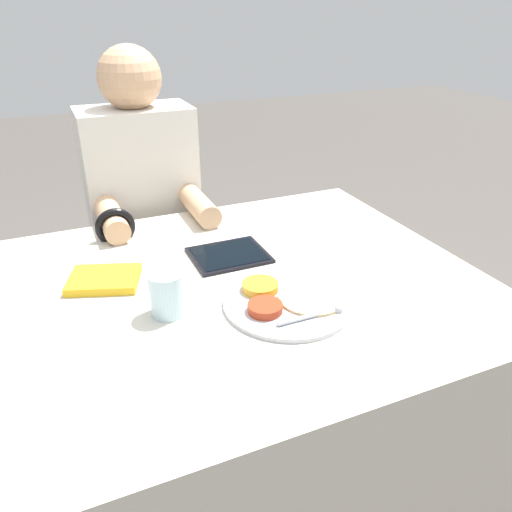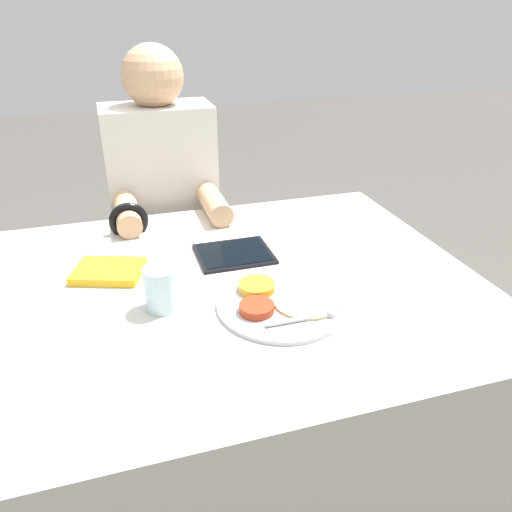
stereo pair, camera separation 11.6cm
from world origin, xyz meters
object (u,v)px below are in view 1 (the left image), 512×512
at_px(red_notebook, 104,280).
at_px(person_diner, 147,239).
at_px(thali_tray, 287,301).
at_px(tablet_device, 229,255).
at_px(drinking_glass, 167,294).

bearing_deg(red_notebook, person_diner, 68.58).
distance_m(thali_tray, person_diner, 0.78).
height_order(thali_tray, tablet_device, thali_tray).
bearing_deg(red_notebook, drinking_glass, -60.00).
relative_size(person_diner, drinking_glass, 12.34).
relative_size(thali_tray, red_notebook, 1.51).
bearing_deg(person_diner, red_notebook, -111.42).
xyz_separation_m(thali_tray, tablet_device, (-0.04, 0.26, -0.00)).
xyz_separation_m(person_diner, drinking_glass, (-0.09, -0.69, 0.19)).
distance_m(red_notebook, person_diner, 0.56).
bearing_deg(person_diner, drinking_glass, -97.62).
relative_size(red_notebook, person_diner, 0.16).
height_order(thali_tray, drinking_glass, drinking_glass).
bearing_deg(tablet_device, drinking_glass, -137.13).
xyz_separation_m(thali_tray, drinking_glass, (-0.25, 0.07, 0.04)).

